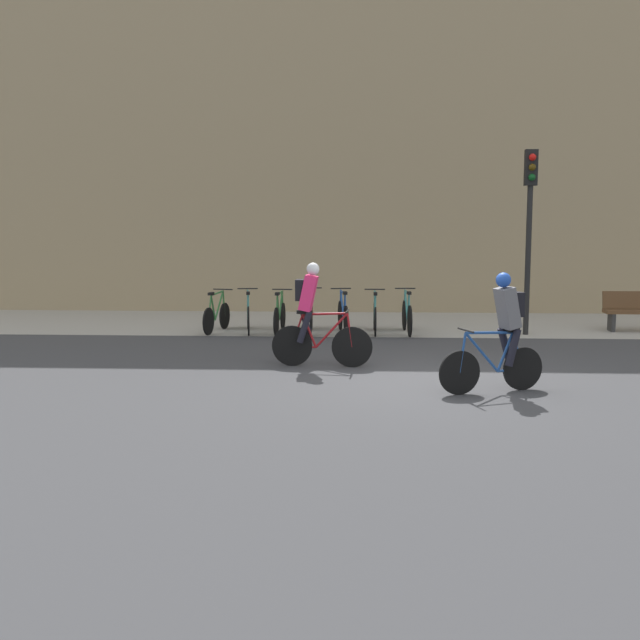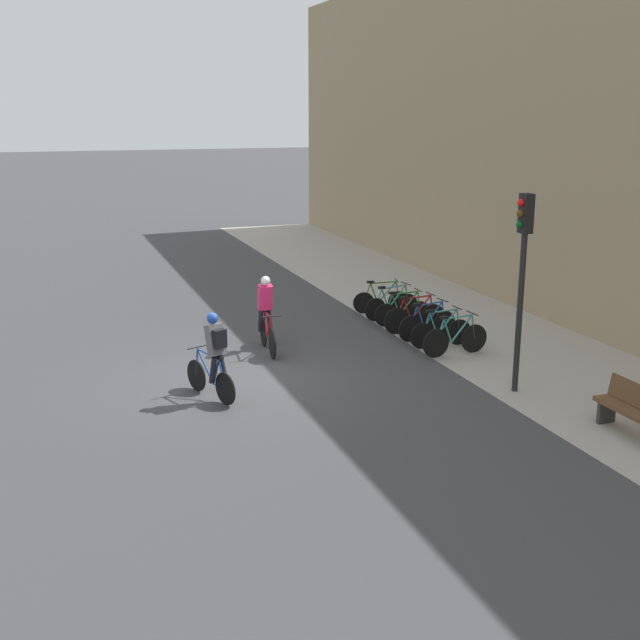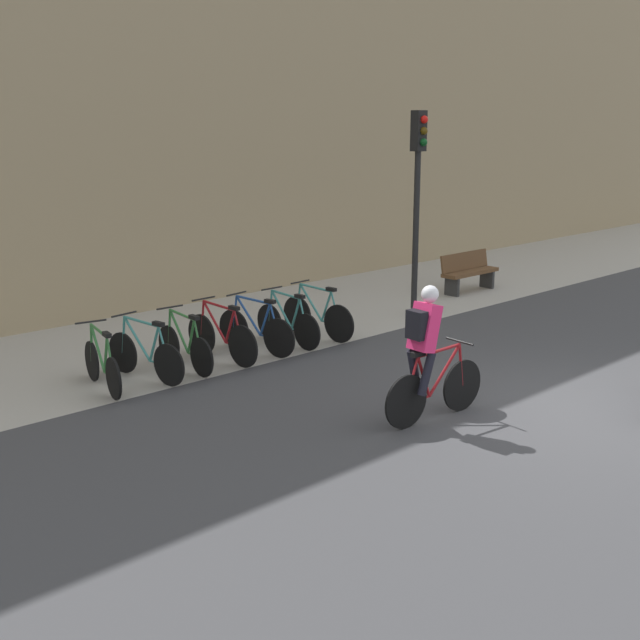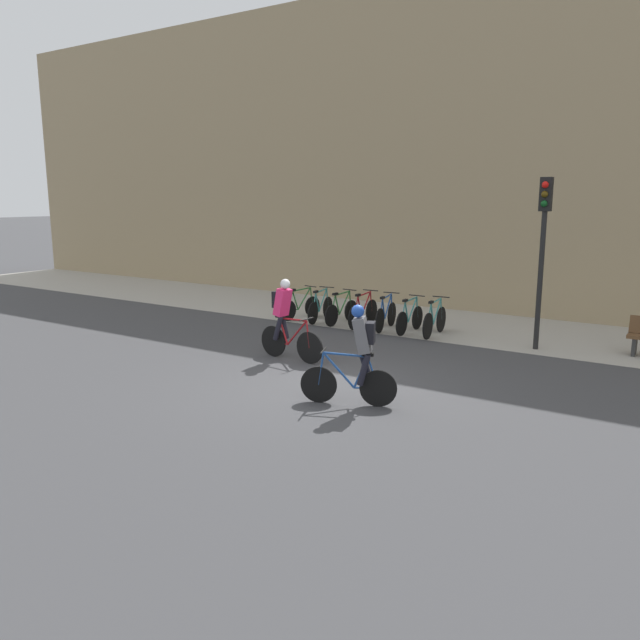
{
  "view_description": "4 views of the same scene",
  "coord_description": "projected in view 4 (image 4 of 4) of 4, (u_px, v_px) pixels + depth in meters",
  "views": [
    {
      "loc": [
        -1.07,
        -12.49,
        2.57
      ],
      "look_at": [
        -1.8,
        1.86,
        0.71
      ],
      "focal_mm": 45.0,
      "sensor_mm": 36.0,
      "label": 1
    },
    {
      "loc": [
        15.67,
        -3.79,
        5.53
      ],
      "look_at": [
        -0.01,
        1.77,
        1.15
      ],
      "focal_mm": 45.0,
      "sensor_mm": 36.0,
      "label": 2
    },
    {
      "loc": [
        -9.53,
        -5.05,
        3.74
      ],
      "look_at": [
        -2.04,
        2.93,
        1.05
      ],
      "focal_mm": 45.0,
      "sensor_mm": 36.0,
      "label": 3
    },
    {
      "loc": [
        6.09,
        -9.75,
        3.55
      ],
      "look_at": [
        -1.38,
        1.72,
        0.83
      ],
      "focal_mm": 35.0,
      "sensor_mm": 36.0,
      "label": 4
    }
  ],
  "objects": [
    {
      "name": "cyclist_pink",
      "position": [
        285.0,
        317.0,
        13.7
      ],
      "size": [
        1.74,
        0.46,
        1.79
      ],
      "color": "black",
      "rests_on": "ground"
    },
    {
      "name": "parked_bike_0",
      "position": [
        300.0,
        306.0,
        18.38
      ],
      "size": [
        0.48,
        1.58,
        0.94
      ],
      "color": "black",
      "rests_on": "ground"
    },
    {
      "name": "parked_bike_4",
      "position": [
        386.0,
        315.0,
        16.87
      ],
      "size": [
        0.46,
        1.67,
        0.97
      ],
      "color": "black",
      "rests_on": "ground"
    },
    {
      "name": "ground",
      "position": [
        332.0,
        385.0,
        11.97
      ],
      "size": [
        200.0,
        200.0,
        0.0
      ],
      "primitive_type": "plane",
      "color": "#3D3D3F"
    },
    {
      "name": "kerb_strip",
      "position": [
        459.0,
        325.0,
        17.51
      ],
      "size": [
        44.0,
        4.5,
        0.01
      ],
      "primitive_type": "cube",
      "color": "#A39E93",
      "rests_on": "ground"
    },
    {
      "name": "parked_bike_1",
      "position": [
        321.0,
        308.0,
        18.0
      ],
      "size": [
        0.46,
        1.67,
        0.95
      ],
      "color": "black",
      "rests_on": "ground"
    },
    {
      "name": "building_facade",
      "position": [
        497.0,
        145.0,
        18.63
      ],
      "size": [
        44.0,
        0.6,
        10.1
      ],
      "primitive_type": "cube",
      "color": "#9E8966",
      "rests_on": "ground"
    },
    {
      "name": "parked_bike_2",
      "position": [
        341.0,
        311.0,
        17.63
      ],
      "size": [
        0.46,
        1.59,
        0.94
      ],
      "color": "black",
      "rests_on": "ground"
    },
    {
      "name": "traffic_light_pole",
      "position": [
        543.0,
        233.0,
        14.22
      ],
      "size": [
        0.26,
        0.3,
        3.98
      ],
      "color": "black",
      "rests_on": "ground"
    },
    {
      "name": "parked_bike_3",
      "position": [
        363.0,
        312.0,
        17.24
      ],
      "size": [
        0.46,
        1.73,
        0.98
      ],
      "color": "black",
      "rests_on": "ground"
    },
    {
      "name": "parked_bike_6",
      "position": [
        435.0,
        320.0,
        16.11
      ],
      "size": [
        0.46,
        1.71,
        0.97
      ],
      "color": "black",
      "rests_on": "ground"
    },
    {
      "name": "parked_bike_5",
      "position": [
        410.0,
        318.0,
        16.49
      ],
      "size": [
        0.46,
        1.62,
        0.95
      ],
      "color": "black",
      "rests_on": "ground"
    },
    {
      "name": "cyclist_grey",
      "position": [
        359.0,
        352.0,
        10.61
      ],
      "size": [
        1.59,
        0.69,
        1.76
      ],
      "color": "black",
      "rests_on": "ground"
    }
  ]
}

